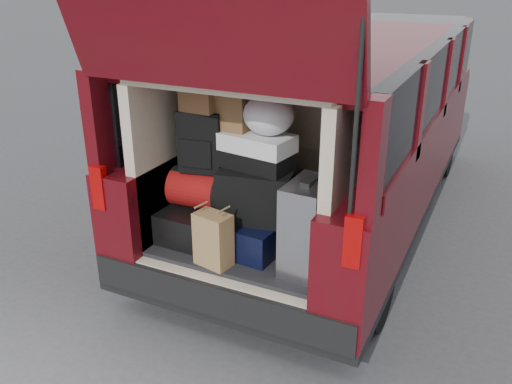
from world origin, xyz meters
The scene contains 14 objects.
ground centered at (0.00, 0.00, 0.00)m, with size 80.00×80.00×0.00m, color #39393B.
minivan centered at (0.00, 1.86, 0.91)m, with size 1.90×5.35×2.77m.
load_floor centered at (0.00, 0.28, 0.28)m, with size 1.24×1.05×0.55m, color black.
black_hardshell centered at (-0.41, 0.15, 0.66)m, with size 0.41×0.56×0.23m, color black.
navy_hardshell centered at (0.04, 0.16, 0.66)m, with size 0.42×0.51×0.22m, color black.
silver_roller centered at (0.47, 0.04, 0.85)m, with size 0.25×0.40×0.60m, color silver.
kraft_bag centered at (-0.10, -0.17, 0.73)m, with size 0.23×0.15×0.36m, color olive.
red_duffel centered at (-0.38, 0.15, 0.91)m, with size 0.42×0.28×0.28m, color maroon.
black_soft_case centered at (0.06, 0.15, 0.95)m, with size 0.49×0.29×0.35m, color black.
backpack centered at (-0.37, 0.17, 1.27)m, with size 0.30×0.18×0.43m, color black.
twotone_duffel centered at (0.01, 0.21, 1.24)m, with size 0.52×0.27×0.23m, color silver.
grocery_sack_lower centered at (-0.36, 0.17, 1.59)m, with size 0.24×0.19×0.21m, color brown.
grocery_sack_upper centered at (-0.15, 0.24, 1.48)m, with size 0.24×0.19×0.24m, color brown.
plastic_bag_center centered at (0.11, 0.22, 1.49)m, with size 0.33×0.31×0.27m, color silver.
Camera 1 is at (1.49, -2.84, 2.39)m, focal length 38.00 mm.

